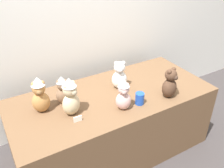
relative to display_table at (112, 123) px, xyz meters
The scene contains 11 objects.
ground_plane 0.43m from the display_table, 90.00° to the right, with size 10.00×10.00×0.00m, color #3D3838.
wall_back 1.17m from the display_table, 90.00° to the left, with size 7.00×0.08×2.60m, color white.
display_table is the anchor object (origin of this frame).
teddy_bear_blush 0.55m from the display_table, 96.32° to the right, with size 0.17×0.16×0.29m.
teddy_bear_snow 0.51m from the display_table, 30.49° to the left, with size 0.19×0.18×0.29m.
teddy_bear_mocha 0.67m from the display_table, 166.32° to the left, with size 0.14×0.13×0.27m.
teddy_bear_cocoa 0.72m from the display_table, 32.89° to the right, with size 0.18×0.16×0.29m.
teddy_bear_sand 0.69m from the display_table, behind, with size 0.19×0.18×0.35m.
teddy_bear_caramel 0.83m from the display_table, behind, with size 0.17×0.16×0.33m.
party_cup_blue 0.49m from the display_table, 60.01° to the right, with size 0.08×0.08×0.11m, color blue.
name_card_front_left 0.61m from the display_table, 155.45° to the right, with size 0.07×0.01×0.05m, color white.
Camera 1 is at (-0.99, -1.44, 2.00)m, focal length 39.34 mm.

